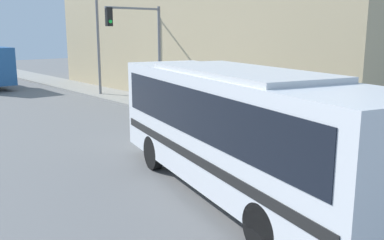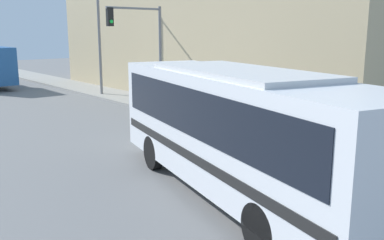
# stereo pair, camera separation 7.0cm
# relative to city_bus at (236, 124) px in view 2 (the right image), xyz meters

# --- Properties ---
(ground_plane) EXTENTS (120.00, 120.00, 0.00)m
(ground_plane) POSITION_rel_city_bus_xyz_m (0.62, -0.01, -1.97)
(ground_plane) COLOR slate
(sidewalk) EXTENTS (2.87, 70.00, 0.14)m
(sidewalk) POSITION_rel_city_bus_xyz_m (6.55, 19.99, -1.90)
(sidewalk) COLOR gray
(sidewalk) RESTS_ON ground_plane
(building_facade) EXTENTS (6.00, 27.35, 7.34)m
(building_facade) POSITION_rel_city_bus_xyz_m (10.99, 14.66, 1.70)
(building_facade) COLOR tan
(building_facade) RESTS_ON ground_plane
(city_bus) EXTENTS (4.85, 10.50, 3.40)m
(city_bus) POSITION_rel_city_bus_xyz_m (0.00, 0.00, 0.00)
(city_bus) COLOR silver
(city_bus) RESTS_ON ground_plane
(fire_hydrant) EXTENTS (0.26, 0.35, 0.77)m
(fire_hydrant) POSITION_rel_city_bus_xyz_m (5.72, 5.47, -1.45)
(fire_hydrant) COLOR #999999
(fire_hydrant) RESTS_ON sidewalk
(traffic_light_pole) EXTENTS (3.28, 0.35, 5.47)m
(traffic_light_pole) POSITION_rel_city_bus_xyz_m (4.77, 11.59, 1.91)
(traffic_light_pole) COLOR slate
(traffic_light_pole) RESTS_ON sidewalk
(parking_meter) EXTENTS (0.14, 0.14, 1.26)m
(parking_meter) POSITION_rel_city_bus_xyz_m (5.72, 8.91, -0.98)
(parking_meter) COLOR slate
(parking_meter) RESTS_ON sidewalk
(street_lamp) EXTENTS (2.46, 0.28, 8.37)m
(street_lamp) POSITION_rel_city_bus_xyz_m (5.69, 18.72, 3.04)
(street_lamp) COLOR slate
(street_lamp) RESTS_ON sidewalk
(pedestrian_near_corner) EXTENTS (0.34, 0.34, 1.69)m
(pedestrian_near_corner) POSITION_rel_city_bus_xyz_m (6.45, 13.41, -0.97)
(pedestrian_near_corner) COLOR #23283D
(pedestrian_near_corner) RESTS_ON sidewalk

